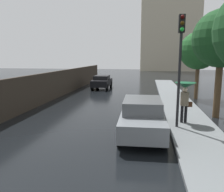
% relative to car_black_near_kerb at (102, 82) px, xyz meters
% --- Properties ---
extents(car_black_near_kerb, '(1.77, 3.84, 1.36)m').
position_rel_car_black_near_kerb_xyz_m(car_black_near_kerb, '(0.00, 0.00, 0.00)').
color(car_black_near_kerb, black).
rests_on(car_black_near_kerb, ground).
extents(car_grey_mid_road, '(1.95, 4.62, 1.53)m').
position_rel_car_black_near_kerb_xyz_m(car_grey_mid_road, '(4.55, -13.88, 0.07)').
color(car_grey_mid_road, slate).
rests_on(car_grey_mid_road, ground).
extents(pedestrian_with_umbrella_far, '(1.00, 1.00, 1.94)m').
position_rel_car_black_near_kerb_xyz_m(pedestrian_with_umbrella_far, '(6.51, -12.30, 0.95)').
color(pedestrian_with_umbrella_far, black).
rests_on(pedestrian_with_umbrella_far, sidewalk_strip).
extents(traffic_light, '(0.26, 0.39, 4.90)m').
position_rel_car_black_near_kerb_xyz_m(traffic_light, '(6.11, -13.08, 2.78)').
color(traffic_light, black).
rests_on(traffic_light, sidewalk_strip).
extents(street_tree_near, '(2.88, 2.88, 5.19)m').
position_rel_car_black_near_kerb_xyz_m(street_tree_near, '(8.54, -4.80, 3.01)').
color(street_tree_near, '#4C3823').
rests_on(street_tree_near, ground).
extents(street_tree_mid, '(3.02, 3.02, 5.73)m').
position_rel_car_black_near_kerb_xyz_m(street_tree_mid, '(8.49, -10.50, 3.46)').
color(street_tree_mid, '#4C3823').
rests_on(street_tree_mid, ground).
extents(distant_tower, '(13.82, 7.98, 32.83)m').
position_rel_car_black_near_kerb_xyz_m(distant_tower, '(9.56, 34.88, 14.00)').
color(distant_tower, '#B2A88E').
rests_on(distant_tower, ground).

